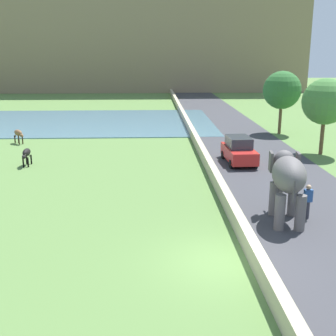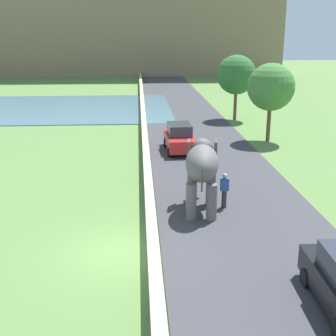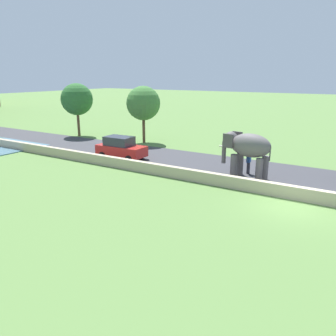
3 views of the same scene
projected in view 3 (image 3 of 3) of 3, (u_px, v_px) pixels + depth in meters
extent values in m
plane|color=#567A3D|center=(292.00, 207.00, 17.70)|extent=(220.00, 220.00, 0.00)
cube|color=#38383D|center=(82.00, 147.00, 31.97)|extent=(7.00, 120.00, 0.06)
cube|color=tan|center=(65.00, 154.00, 27.75)|extent=(0.40, 110.00, 0.74)
ellipsoid|color=#605B5B|center=(250.00, 145.00, 21.69)|extent=(1.75, 2.86, 1.50)
cylinder|color=#605B5B|center=(234.00, 166.00, 22.30)|extent=(0.44, 0.44, 1.60)
cylinder|color=#605B5B|center=(240.00, 164.00, 22.93)|extent=(0.44, 0.44, 1.60)
cylinder|color=#605B5B|center=(259.00, 171.00, 21.22)|extent=(0.44, 0.44, 1.60)
cylinder|color=#605B5B|center=(265.00, 168.00, 21.85)|extent=(0.44, 0.44, 1.60)
ellipsoid|color=#605B5B|center=(231.00, 140.00, 22.52)|extent=(1.11, 1.03, 1.10)
cube|color=#484444|center=(228.00, 141.00, 21.98)|extent=(0.21, 0.71, 0.90)
cube|color=#484444|center=(237.00, 138.00, 22.87)|extent=(0.21, 0.71, 0.90)
cylinder|color=#605B5B|center=(224.00, 152.00, 23.04)|extent=(0.28, 0.28, 1.50)
cone|color=silver|center=(223.00, 146.00, 22.72)|extent=(0.19, 0.57, 0.17)
cone|color=silver|center=(227.00, 145.00, 23.04)|extent=(0.19, 0.57, 0.17)
cylinder|color=#484444|center=(270.00, 154.00, 20.97)|extent=(0.08, 0.08, 0.90)
cylinder|color=#33333D|center=(248.00, 168.00, 23.26)|extent=(0.22, 0.22, 0.85)
cube|color=#2D569E|center=(249.00, 158.00, 23.07)|extent=(0.36, 0.22, 0.56)
sphere|color=tan|center=(249.00, 153.00, 22.97)|extent=(0.22, 0.22, 0.22)
cube|color=red|center=(121.00, 150.00, 27.45)|extent=(1.85, 4.06, 0.80)
cube|color=#2D333D|center=(119.00, 141.00, 27.35)|extent=(1.53, 2.25, 0.70)
cylinder|color=black|center=(141.00, 155.00, 27.61)|extent=(0.20, 0.61, 0.60)
cylinder|color=black|center=(129.00, 159.00, 26.26)|extent=(0.20, 0.61, 0.60)
cylinder|color=black|center=(115.00, 152.00, 28.85)|extent=(0.20, 0.61, 0.60)
cylinder|color=black|center=(102.00, 155.00, 27.50)|extent=(0.20, 0.61, 0.60)
cylinder|color=brown|center=(144.00, 129.00, 33.94)|extent=(0.28, 0.28, 2.70)
sphere|color=#427A38|center=(143.00, 103.00, 33.28)|extent=(3.29, 3.29, 3.29)
cylinder|color=brown|center=(79.00, 123.00, 37.61)|extent=(0.28, 0.28, 2.77)
sphere|color=#2D662D|center=(77.00, 99.00, 36.93)|extent=(3.39, 3.39, 3.39)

